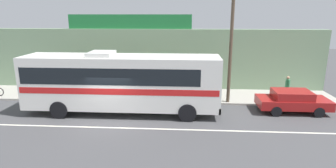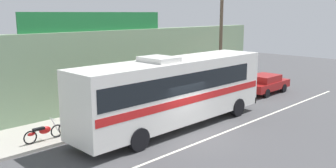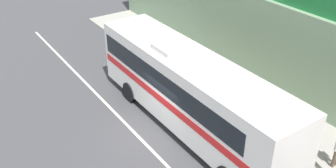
{
  "view_description": "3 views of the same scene",
  "coord_description": "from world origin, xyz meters",
  "px_view_note": "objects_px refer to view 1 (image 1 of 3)",
  "views": [
    {
      "loc": [
        4.3,
        -14.34,
        5.98
      ],
      "look_at": [
        3.22,
        2.06,
        1.75
      ],
      "focal_mm": 29.44,
      "sensor_mm": 36.0,
      "label": 1
    },
    {
      "loc": [
        -12.5,
        -10.76,
        5.86
      ],
      "look_at": [
        0.63,
        2.27,
        2.16
      ],
      "focal_mm": 38.21,
      "sensor_mm": 36.0,
      "label": 2
    },
    {
      "loc": [
        11.89,
        -7.37,
        10.76
      ],
      "look_at": [
        -1.01,
        1.38,
        1.64
      ],
      "focal_mm": 40.76,
      "sensor_mm": 36.0,
      "label": 3
    }
  ],
  "objects_px": {
    "utility_pole": "(231,37)",
    "motorcycle_orange": "(72,91)",
    "intercity_bus": "(120,80)",
    "pedestrian_far_right": "(210,84)",
    "parked_car": "(292,101)",
    "pedestrian_by_curb": "(287,86)",
    "motorcycle_blue": "(49,91)"
  },
  "relations": [
    {
      "from": "motorcycle_blue",
      "to": "parked_car",
      "type": "bearing_deg",
      "value": -6.02
    },
    {
      "from": "parked_car",
      "to": "utility_pole",
      "type": "relative_size",
      "value": 0.5
    },
    {
      "from": "parked_car",
      "to": "pedestrian_far_right",
      "type": "relative_size",
      "value": 2.56
    },
    {
      "from": "intercity_bus",
      "to": "motorcycle_orange",
      "type": "xyz_separation_m",
      "value": [
        -4.22,
        2.67,
        -1.5
      ]
    },
    {
      "from": "parked_car",
      "to": "motorcycle_blue",
      "type": "bearing_deg",
      "value": 173.98
    },
    {
      "from": "parked_car",
      "to": "pedestrian_by_curb",
      "type": "xyz_separation_m",
      "value": [
        0.42,
        2.24,
        0.36
      ]
    },
    {
      "from": "intercity_bus",
      "to": "motorcycle_orange",
      "type": "distance_m",
      "value": 5.22
    },
    {
      "from": "utility_pole",
      "to": "motorcycle_blue",
      "type": "relative_size",
      "value": 4.46
    },
    {
      "from": "parked_car",
      "to": "pedestrian_far_right",
      "type": "distance_m",
      "value": 5.44
    },
    {
      "from": "intercity_bus",
      "to": "pedestrian_by_curb",
      "type": "distance_m",
      "value": 11.44
    },
    {
      "from": "parked_car",
      "to": "motorcycle_orange",
      "type": "distance_m",
      "value": 14.9
    },
    {
      "from": "motorcycle_blue",
      "to": "pedestrian_by_curb",
      "type": "height_order",
      "value": "pedestrian_by_curb"
    },
    {
      "from": "utility_pole",
      "to": "motorcycle_orange",
      "type": "bearing_deg",
      "value": 177.47
    },
    {
      "from": "motorcycle_blue",
      "to": "intercity_bus",
      "type": "bearing_deg",
      "value": -23.34
    },
    {
      "from": "motorcycle_orange",
      "to": "pedestrian_by_curb",
      "type": "height_order",
      "value": "pedestrian_by_curb"
    },
    {
      "from": "intercity_bus",
      "to": "motorcycle_blue",
      "type": "distance_m",
      "value": 6.62
    },
    {
      "from": "pedestrian_far_right",
      "to": "parked_car",
      "type": "bearing_deg",
      "value": -25.27
    },
    {
      "from": "intercity_bus",
      "to": "pedestrian_by_curb",
      "type": "bearing_deg",
      "value": 15.52
    },
    {
      "from": "parked_car",
      "to": "utility_pole",
      "type": "height_order",
      "value": "utility_pole"
    },
    {
      "from": "motorcycle_blue",
      "to": "pedestrian_by_curb",
      "type": "distance_m",
      "value": 16.91
    },
    {
      "from": "utility_pole",
      "to": "pedestrian_far_right",
      "type": "relative_size",
      "value": 5.1
    },
    {
      "from": "intercity_bus",
      "to": "motorcycle_orange",
      "type": "bearing_deg",
      "value": 147.65
    },
    {
      "from": "intercity_bus",
      "to": "pedestrian_far_right",
      "type": "distance_m",
      "value": 6.53
    },
    {
      "from": "pedestrian_by_curb",
      "to": "pedestrian_far_right",
      "type": "bearing_deg",
      "value": 179.12
    },
    {
      "from": "pedestrian_far_right",
      "to": "pedestrian_by_curb",
      "type": "relative_size",
      "value": 1.01
    },
    {
      "from": "intercity_bus",
      "to": "pedestrian_by_curb",
      "type": "height_order",
      "value": "intercity_bus"
    },
    {
      "from": "parked_car",
      "to": "pedestrian_by_curb",
      "type": "relative_size",
      "value": 2.58
    },
    {
      "from": "utility_pole",
      "to": "pedestrian_far_right",
      "type": "bearing_deg",
      "value": 141.0
    },
    {
      "from": "utility_pole",
      "to": "pedestrian_far_right",
      "type": "height_order",
      "value": "utility_pole"
    },
    {
      "from": "motorcycle_blue",
      "to": "motorcycle_orange",
      "type": "relative_size",
      "value": 1.04
    },
    {
      "from": "pedestrian_far_right",
      "to": "pedestrian_by_curb",
      "type": "height_order",
      "value": "pedestrian_far_right"
    },
    {
      "from": "motorcycle_orange",
      "to": "parked_car",
      "type": "bearing_deg",
      "value": -7.17
    }
  ]
}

